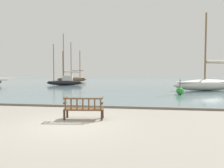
{
  "coord_description": "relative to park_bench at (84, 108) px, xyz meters",
  "views": [
    {
      "loc": [
        2.64,
        -7.04,
        1.9
      ],
      "look_at": [
        0.15,
        10.0,
        1.0
      ],
      "focal_mm": 32.0,
      "sensor_mm": 36.0,
      "label": 1
    }
  ],
  "objects": [
    {
      "name": "ground_plane",
      "position": [
        -0.29,
        -0.9,
        -0.47
      ],
      "size": [
        160.0,
        160.0,
        0.0
      ],
      "primitive_type": "plane",
      "color": "gray"
    },
    {
      "name": "park_bench",
      "position": [
        0.0,
        0.0,
        0.0
      ],
      "size": [
        1.64,
        0.68,
        0.92
      ],
      "color": "#322113",
      "rests_on": "ground"
    },
    {
      "name": "sailboat_outer_port",
      "position": [
        -12.83,
        34.48,
        0.32
      ],
      "size": [
        6.63,
        3.7,
        8.67
      ],
      "color": "brown",
      "rests_on": "harbor_water"
    },
    {
      "name": "sailboat_mid_starboard",
      "position": [
        9.26,
        14.61,
        0.31
      ],
      "size": [
        7.67,
        4.11,
        8.21
      ],
      "color": "silver",
      "rests_on": "harbor_water"
    },
    {
      "name": "sailboat_nearest_starboard",
      "position": [
        -9.34,
        21.59,
        0.24
      ],
      "size": [
        5.66,
        2.33,
        7.95
      ],
      "color": "black",
      "rests_on": "harbor_water"
    },
    {
      "name": "channel_buoy",
      "position": [
        5.67,
        9.89,
        -0.07
      ],
      "size": [
        0.62,
        0.62,
        1.32
      ],
      "color": "green",
      "rests_on": "harbor_water"
    },
    {
      "name": "quay_edge_kerb",
      "position": [
        -0.29,
        2.95,
        -0.41
      ],
      "size": [
        40.0,
        0.3,
        0.12
      ],
      "primitive_type": "cube",
      "color": "slate",
      "rests_on": "ground"
    },
    {
      "name": "harbor_water",
      "position": [
        -0.29,
        43.1,
        -0.43
      ],
      "size": [
        100.0,
        80.0,
        0.08
      ],
      "primitive_type": "cube",
      "color": "slate",
      "rests_on": "ground"
    }
  ]
}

